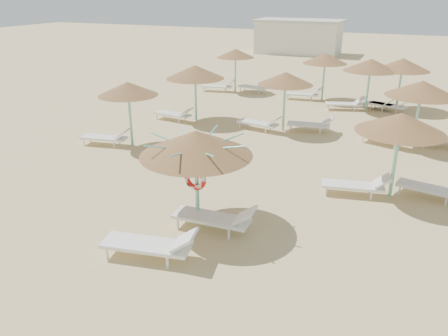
% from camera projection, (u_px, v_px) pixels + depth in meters
% --- Properties ---
extents(ground, '(120.00, 120.00, 0.00)m').
position_uv_depth(ground, '(187.00, 226.00, 11.97)').
color(ground, tan).
rests_on(ground, ground).
extents(main_palapa, '(2.97, 2.97, 2.66)m').
position_uv_depth(main_palapa, '(196.00, 144.00, 11.29)').
color(main_palapa, '#7CD7C1').
rests_on(main_palapa, ground).
extents(lounger_main_a, '(2.39, 1.10, 0.84)m').
position_uv_depth(lounger_main_a, '(152.00, 244.00, 10.37)').
color(lounger_main_a, white).
rests_on(lounger_main_a, ground).
extents(lounger_main_b, '(2.27, 0.78, 0.81)m').
position_uv_depth(lounger_main_b, '(217.00, 218.00, 11.59)').
color(lounger_main_b, white).
rests_on(lounger_main_b, ground).
extents(palapa_field, '(18.87, 14.49, 2.71)m').
position_uv_depth(palapa_field, '(363.00, 80.00, 19.27)').
color(palapa_field, '#7CD7C1').
rests_on(palapa_field, ground).
extents(service_hut, '(8.40, 4.40, 3.25)m').
position_uv_depth(service_hut, '(299.00, 36.00, 43.24)').
color(service_hut, silver).
rests_on(service_hut, ground).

